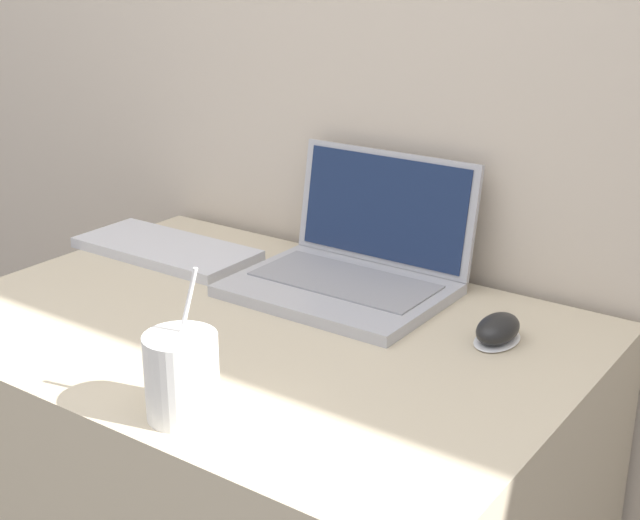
{
  "coord_description": "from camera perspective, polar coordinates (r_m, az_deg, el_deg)",
  "views": [
    {
      "loc": [
        0.84,
        -0.65,
        1.29
      ],
      "look_at": [
        0.04,
        0.48,
        0.79
      ],
      "focal_mm": 50.0,
      "sensor_mm": 36.0,
      "label": 1
    }
  ],
  "objects": [
    {
      "name": "laptop",
      "position": [
        1.56,
        2.13,
        -0.2
      ],
      "size": [
        0.36,
        0.31,
        0.22
      ],
      "color": "#ADADB2",
      "rests_on": "desk"
    },
    {
      "name": "desk",
      "position": [
        1.61,
        -3.74,
        -15.69
      ],
      "size": [
        1.03,
        0.72,
        0.71
      ],
      "color": "beige",
      "rests_on": "ground_plane"
    },
    {
      "name": "external_keyboard",
      "position": [
        1.76,
        -9.83,
        0.7
      ],
      "size": [
        0.37,
        0.16,
        0.02
      ],
      "color": "silver",
      "rests_on": "desk"
    },
    {
      "name": "drink_cup",
      "position": [
        1.16,
        -8.83,
        -7.26
      ],
      "size": [
        0.1,
        0.1,
        0.2
      ],
      "color": "white",
      "rests_on": "desk"
    },
    {
      "name": "computer_mouse",
      "position": [
        1.39,
        11.31,
        -4.43
      ],
      "size": [
        0.06,
        0.1,
        0.04
      ],
      "color": "white",
      "rests_on": "desk"
    }
  ]
}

